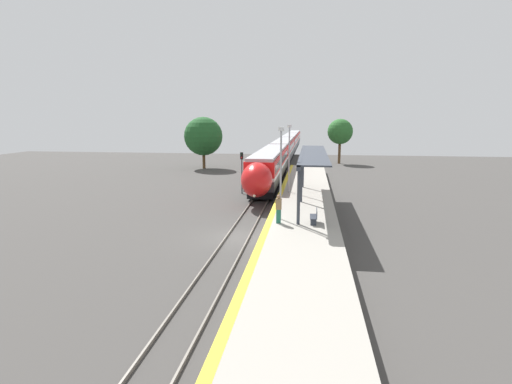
# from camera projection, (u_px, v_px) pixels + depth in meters

# --- Properties ---
(ground_plane) EXTENTS (120.00, 120.00, 0.00)m
(ground_plane) POSITION_uv_depth(u_px,v_px,m) (238.00, 238.00, 25.48)
(ground_plane) COLOR #423F3D
(rail_left) EXTENTS (0.08, 90.00, 0.15)m
(rail_left) POSITION_uv_depth(u_px,v_px,m) (227.00, 236.00, 25.56)
(rail_left) COLOR slate
(rail_left) RESTS_ON ground_plane
(rail_right) EXTENTS (0.08, 90.00, 0.15)m
(rail_right) POSITION_uv_depth(u_px,v_px,m) (249.00, 237.00, 25.37)
(rail_right) COLOR slate
(rail_right) RESTS_ON ground_plane
(train) EXTENTS (2.78, 87.77, 4.00)m
(train) POSITION_uv_depth(u_px,v_px,m) (286.00, 146.00, 74.61)
(train) COLOR black
(train) RESTS_ON ground_plane
(platform_right) EXTENTS (4.60, 64.00, 1.00)m
(platform_right) POSITION_uv_depth(u_px,v_px,m) (302.00, 232.00, 24.85)
(platform_right) COLOR #9E998E
(platform_right) RESTS_ON ground_plane
(platform_bench) EXTENTS (0.44, 1.42, 0.89)m
(platform_bench) POSITION_uv_depth(u_px,v_px,m) (315.00, 216.00, 25.00)
(platform_bench) COLOR #2D333D
(platform_bench) RESTS_ON platform_right
(person_waiting) EXTENTS (0.36, 0.24, 1.83)m
(person_waiting) POSITION_uv_depth(u_px,v_px,m) (279.00, 208.00, 24.97)
(person_waiting) COLOR #1E604C
(person_waiting) RESTS_ON platform_right
(railway_signal) EXTENTS (0.28, 0.28, 4.17)m
(railway_signal) POSITION_uv_depth(u_px,v_px,m) (242.00, 168.00, 39.86)
(railway_signal) COLOR #59595E
(railway_signal) RESTS_ON ground_plane
(lamppost_near) EXTENTS (0.36, 0.20, 5.95)m
(lamppost_near) POSITION_uv_depth(u_px,v_px,m) (281.00, 168.00, 25.56)
(lamppost_near) COLOR #9E9EA3
(lamppost_near) RESTS_ON platform_right
(lamppost_mid) EXTENTS (0.36, 0.20, 5.95)m
(lamppost_mid) POSITION_uv_depth(u_px,v_px,m) (289.00, 154.00, 35.19)
(lamppost_mid) COLOR #9E9EA3
(lamppost_mid) RESTS_ON platform_right
(station_canopy) EXTENTS (2.02, 16.73, 3.89)m
(station_canopy) POSITION_uv_depth(u_px,v_px,m) (309.00, 156.00, 30.82)
(station_canopy) COLOR #333842
(station_canopy) RESTS_ON platform_right
(background_tree_left) EXTENTS (5.75, 5.75, 7.71)m
(background_tree_left) POSITION_uv_depth(u_px,v_px,m) (203.00, 136.00, 59.77)
(background_tree_left) COLOR brown
(background_tree_left) RESTS_ON ground_plane
(background_tree_right) EXTENTS (4.17, 4.17, 7.41)m
(background_tree_right) POSITION_uv_depth(u_px,v_px,m) (340.00, 132.00, 66.08)
(background_tree_right) COLOR brown
(background_tree_right) RESTS_ON ground_plane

